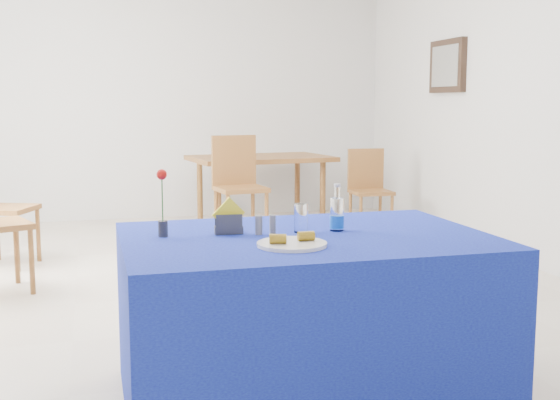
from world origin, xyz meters
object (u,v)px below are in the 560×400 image
at_px(water_bottle, 337,215).
at_px(oak_table, 260,163).
at_px(blue_table, 306,318).
at_px(chair_bg_right, 369,184).
at_px(plate, 292,244).
at_px(chair_bg_left, 238,179).

relative_size(water_bottle, oak_table, 0.13).
height_order(blue_table, chair_bg_right, chair_bg_right).
relative_size(plate, chair_bg_right, 0.33).
bearing_deg(oak_table, water_bottle, -99.25).
bearing_deg(blue_table, water_bottle, 21.33).
distance_m(water_bottle, oak_table, 4.63).
xyz_separation_m(chair_bg_left, chair_bg_right, (1.38, -0.02, -0.09)).
relative_size(water_bottle, chair_bg_left, 0.21).
xyz_separation_m(plate, chair_bg_right, (2.00, 4.05, -0.27)).
bearing_deg(water_bottle, plate, -136.24).
relative_size(plate, oak_table, 0.18).
distance_m(plate, oak_table, 4.96).
bearing_deg(plate, water_bottle, 43.76).
xyz_separation_m(water_bottle, chair_bg_right, (1.71, 3.76, -0.33)).
bearing_deg(oak_table, chair_bg_left, -118.42).
distance_m(chair_bg_left, chair_bg_right, 1.38).
bearing_deg(chair_bg_right, plate, -113.84).
bearing_deg(water_bottle, blue_table, -158.67).
relative_size(oak_table, chair_bg_right, 1.84).
bearing_deg(oak_table, plate, -102.09).
height_order(oak_table, chair_bg_right, chair_bg_right).
bearing_deg(water_bottle, chair_bg_right, 65.62).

